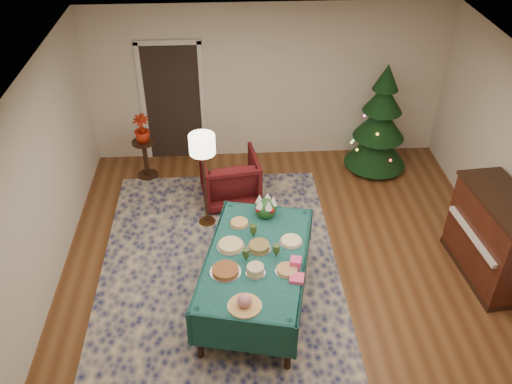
{
  "coord_description": "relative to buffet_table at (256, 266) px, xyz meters",
  "views": [
    {
      "loc": [
        -0.69,
        -4.9,
        5.14
      ],
      "look_at": [
        -0.35,
        0.87,
        1.0
      ],
      "focal_mm": 38.0,
      "sensor_mm": 36.0,
      "label": 1
    }
  ],
  "objects": [
    {
      "name": "christmas_tree",
      "position": [
        2.23,
        3.03,
        0.22
      ],
      "size": [
        1.37,
        1.37,
        1.9
      ],
      "color": "black",
      "rests_on": "ground"
    },
    {
      "name": "room_shell",
      "position": [
        0.4,
        0.13,
        0.71
      ],
      "size": [
        7.0,
        7.0,
        7.0
      ],
      "color": "#593319",
      "rests_on": "ground"
    },
    {
      "name": "platter_7",
      "position": [
        -0.18,
        0.61,
        0.18
      ],
      "size": [
        0.26,
        0.26,
        0.04
      ],
      "color": "silver",
      "rests_on": "buffet_table"
    },
    {
      "name": "doorway",
      "position": [
        -1.2,
        3.61,
        0.46
      ],
      "size": [
        1.08,
        0.04,
        2.16
      ],
      "color": "black",
      "rests_on": "ground"
    },
    {
      "name": "platter_1",
      "position": [
        -0.37,
        -0.25,
        0.18
      ],
      "size": [
        0.36,
        0.36,
        0.05
      ],
      "color": "silver",
      "rests_on": "buffet_table"
    },
    {
      "name": "goblet_2",
      "position": [
        -0.12,
        -0.08,
        0.26
      ],
      "size": [
        0.08,
        0.08,
        0.19
      ],
      "color": "#2D471E",
      "rests_on": "buffet_table"
    },
    {
      "name": "platter_6",
      "position": [
        0.44,
        0.22,
        0.18
      ],
      "size": [
        0.29,
        0.29,
        0.04
      ],
      "color": "silver",
      "rests_on": "buffet_table"
    },
    {
      "name": "platter_5",
      "position": [
        0.04,
        0.12,
        0.19
      ],
      "size": [
        0.29,
        0.29,
        0.08
      ],
      "color": "silver",
      "rests_on": "buffet_table"
    },
    {
      "name": "potted_plant",
      "position": [
        -1.67,
        2.99,
        0.17
      ],
      "size": [
        0.26,
        0.47,
        0.26
      ],
      "primitive_type": "imported",
      "color": "#A11F0B",
      "rests_on": "side_table"
    },
    {
      "name": "platter_3",
      "position": [
        0.34,
        -0.28,
        0.18
      ],
      "size": [
        0.28,
        0.28,
        0.04
      ],
      "color": "silver",
      "rests_on": "buffet_table"
    },
    {
      "name": "floor_lamp",
      "position": [
        -0.65,
        1.66,
        0.64
      ],
      "size": [
        0.37,
        0.37,
        1.51
      ],
      "color": "#A57F3F",
      "rests_on": "ground"
    },
    {
      "name": "napkin_stack",
      "position": [
        0.43,
        -0.42,
        0.18
      ],
      "size": [
        0.19,
        0.19,
        0.04
      ],
      "primitive_type": "cube",
      "rotation": [
        0.0,
        0.0,
        -0.22
      ],
      "color": "#F74473",
      "rests_on": "buffet_table"
    },
    {
      "name": "armchair",
      "position": [
        -0.28,
        2.24,
        -0.2
      ],
      "size": [
        0.97,
        0.92,
        0.88
      ],
      "primitive_type": "imported",
      "rotation": [
        0.0,
        0.0,
        3.29
      ],
      "color": "#4C1012",
      "rests_on": "ground"
    },
    {
      "name": "gift_box",
      "position": [
        0.44,
        -0.2,
        0.21
      ],
      "size": [
        0.15,
        0.15,
        0.11
      ],
      "primitive_type": "cube",
      "rotation": [
        0.0,
        0.0,
        -0.22
      ],
      "color": "#F4438B",
      "rests_on": "buffet_table"
    },
    {
      "name": "platter_2",
      "position": [
        -0.03,
        -0.29,
        0.21
      ],
      "size": [
        0.23,
        0.23,
        0.11
      ],
      "color": "silver",
      "rests_on": "buffet_table"
    },
    {
      "name": "goblet_0",
      "position": [
        -0.02,
        0.34,
        0.26
      ],
      "size": [
        0.08,
        0.08,
        0.19
      ],
      "color": "#2D471E",
      "rests_on": "buffet_table"
    },
    {
      "name": "rug",
      "position": [
        -0.46,
        0.79,
        -0.63
      ],
      "size": [
        3.22,
        4.22,
        0.02
      ],
      "primitive_type": "cube",
      "rotation": [
        0.0,
        0.0,
        0.01
      ],
      "color": "#131B49",
      "rests_on": "ground"
    },
    {
      "name": "platter_0",
      "position": [
        -0.17,
        -0.79,
        0.22
      ],
      "size": [
        0.37,
        0.37,
        0.17
      ],
      "color": "silver",
      "rests_on": "buffet_table"
    },
    {
      "name": "goblet_1",
      "position": [
        0.23,
        -0.03,
        0.26
      ],
      "size": [
        0.08,
        0.08,
        0.19
      ],
      "color": "#2D471E",
      "rests_on": "buffet_table"
    },
    {
      "name": "centerpiece",
      "position": [
        0.17,
        0.78,
        0.3
      ],
      "size": [
        0.29,
        0.29,
        0.33
      ],
      "color": "#1E4C1E",
      "rests_on": "buffet_table"
    },
    {
      "name": "buffet_table",
      "position": [
        0.0,
        0.0,
        0.0
      ],
      "size": [
        1.6,
        2.24,
        0.79
      ],
      "color": "black",
      "rests_on": "ground"
    },
    {
      "name": "platter_4",
      "position": [
        -0.3,
        0.18,
        0.18
      ],
      "size": [
        0.35,
        0.35,
        0.05
      ],
      "color": "silver",
      "rests_on": "buffet_table"
    },
    {
      "name": "side_table",
      "position": [
        -1.67,
        2.99,
        -0.31
      ],
      "size": [
        0.38,
        0.38,
        0.68
      ],
      "color": "black",
      "rests_on": "ground"
    },
    {
      "name": "piano",
      "position": [
        3.09,
        0.37,
        -0.04
      ],
      "size": [
        0.78,
        1.46,
        1.22
      ],
      "color": "black",
      "rests_on": "ground"
    }
  ]
}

